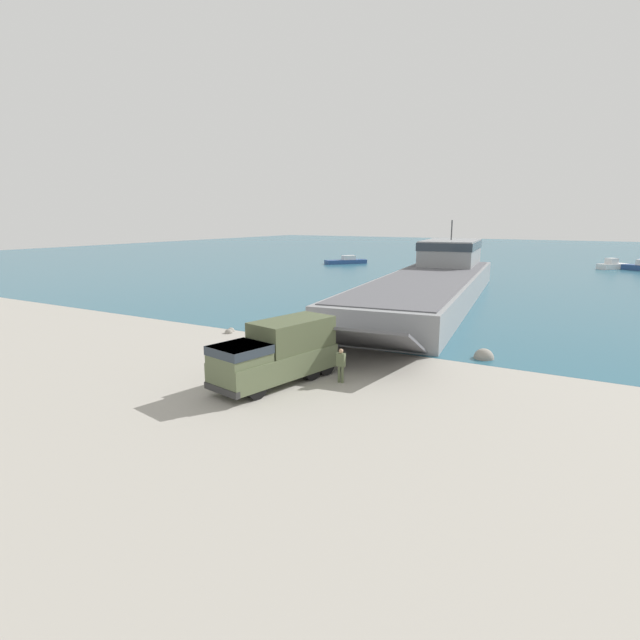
{
  "coord_description": "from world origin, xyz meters",
  "views": [
    {
      "loc": [
        16.43,
        -24.43,
        8.19
      ],
      "look_at": [
        1.96,
        0.81,
        2.23
      ],
      "focal_mm": 28.0,
      "sensor_mm": 36.0,
      "label": 1
    }
  ],
  "objects": [
    {
      "name": "ground_plane",
      "position": [
        0.0,
        0.0,
        0.0
      ],
      "size": [
        240.0,
        240.0,
        0.0
      ],
      "primitive_type": "plane",
      "color": "#9E998E"
    },
    {
      "name": "water_surface",
      "position": [
        0.0,
        93.79,
        0.0
      ],
      "size": [
        240.0,
        180.0,
        0.01
      ],
      "primitive_type": "cube",
      "color": "#285B70",
      "rests_on": "ground_plane"
    },
    {
      "name": "landing_craft",
      "position": [
        0.98,
        26.58,
        1.97
      ],
      "size": [
        13.72,
        46.06,
        7.94
      ],
      "rotation": [
        0.0,
        0.0,
        0.13
      ],
      "color": "gray",
      "rests_on": "ground_plane"
    },
    {
      "name": "military_truck",
      "position": [
        2.57,
        -4.57,
        1.57
      ],
      "size": [
        3.72,
        7.3,
        3.12
      ],
      "rotation": [
        0.0,
        0.0,
        -1.78
      ],
      "color": "#566042",
      "rests_on": "ground_plane"
    },
    {
      "name": "soldier_on_ramp",
      "position": [
        5.34,
        -2.98,
        1.03
      ],
      "size": [
        0.45,
        0.26,
        1.78
      ],
      "rotation": [
        0.0,
        0.0,
        1.62
      ],
      "color": "#566042",
      "rests_on": "ground_plane"
    },
    {
      "name": "moored_boat_a",
      "position": [
        -24.87,
        57.27,
        0.49
      ],
      "size": [
        6.46,
        7.19,
        1.48
      ],
      "rotation": [
        0.0,
        0.0,
        2.45
      ],
      "color": "navy",
      "rests_on": "ground_plane"
    },
    {
      "name": "moored_boat_b",
      "position": [
        17.39,
        70.46,
        0.58
      ],
      "size": [
        4.84,
        5.44,
        1.76
      ],
      "rotation": [
        0.0,
        0.0,
        5.62
      ],
      "color": "white",
      "rests_on": "ground_plane"
    },
    {
      "name": "mooring_bollard",
      "position": [
        -3.03,
        3.05,
        0.45
      ],
      "size": [
        0.31,
        0.31,
        0.83
      ],
      "color": "#333338",
      "rests_on": "ground_plane"
    },
    {
      "name": "shoreline_rock_a",
      "position": [
        10.66,
        5.22,
        0.0
      ],
      "size": [
        1.19,
        1.19,
        1.19
      ],
      "primitive_type": "sphere",
      "color": "gray",
      "rests_on": "ground_plane"
    },
    {
      "name": "shoreline_rock_b",
      "position": [
        -6.83,
        2.83,
        0.0
      ],
      "size": [
        0.63,
        0.63,
        0.63
      ],
      "primitive_type": "sphere",
      "color": "gray",
      "rests_on": "ground_plane"
    },
    {
      "name": "shoreline_rock_c",
      "position": [
        -7.08,
        3.37,
        0.0
      ],
      "size": [
        0.56,
        0.56,
        0.56
      ],
      "primitive_type": "sphere",
      "color": "gray",
      "rests_on": "ground_plane"
    }
  ]
}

